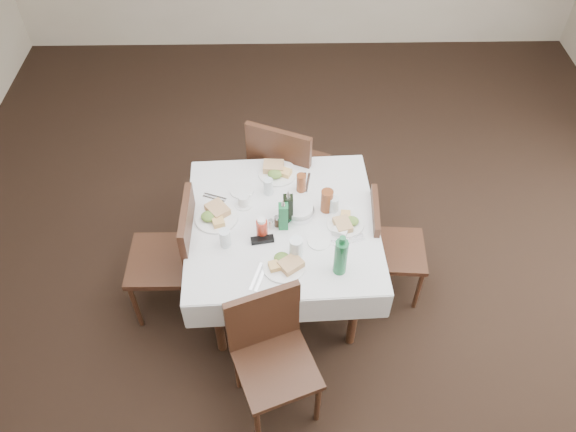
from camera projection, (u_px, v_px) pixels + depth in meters
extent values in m
plane|color=black|center=(312.00, 302.00, 4.01)|extent=(7.00, 7.00, 0.00)
cylinder|color=#301D0E|center=(218.00, 318.00, 3.50)|extent=(0.06, 0.06, 0.72)
cylinder|color=#301D0E|center=(220.00, 217.00, 4.08)|extent=(0.06, 0.06, 0.72)
cylinder|color=#301D0E|center=(354.00, 311.00, 3.54)|extent=(0.06, 0.06, 0.72)
cylinder|color=#301D0E|center=(338.00, 212.00, 4.12)|extent=(0.06, 0.06, 0.72)
cube|color=#301D0E|center=(282.00, 224.00, 3.53)|extent=(1.12, 1.12, 0.03)
cube|color=white|center=(282.00, 222.00, 3.52)|extent=(1.23, 1.23, 0.01)
cube|color=white|center=(278.00, 171.00, 4.00)|extent=(1.18, 0.06, 0.22)
cube|color=white|center=(288.00, 312.00, 3.20)|extent=(1.18, 0.06, 0.22)
cube|color=white|center=(373.00, 229.00, 3.62)|extent=(0.06, 1.18, 0.22)
cube|color=white|center=(190.00, 238.00, 3.58)|extent=(0.06, 1.18, 0.22)
cube|color=#301D0E|center=(290.00, 168.00, 4.25)|extent=(0.63, 0.63, 0.04)
cube|color=#301D0E|center=(279.00, 160.00, 3.92)|extent=(0.45, 0.23, 0.52)
cylinder|color=#301D0E|center=(323.00, 181.00, 4.51)|extent=(0.04, 0.04, 0.49)
cylinder|color=#301D0E|center=(305.00, 216.00, 4.25)|extent=(0.04, 0.04, 0.49)
cylinder|color=#301D0E|center=(276.00, 167.00, 4.61)|extent=(0.04, 0.04, 0.49)
cylinder|color=#301D0E|center=(256.00, 201.00, 4.36)|extent=(0.04, 0.04, 0.49)
cube|color=#301D0E|center=(276.00, 368.00, 3.19)|extent=(0.56, 0.56, 0.04)
cube|color=#301D0E|center=(263.00, 318.00, 3.14)|extent=(0.42, 0.19, 0.47)
cylinder|color=#301D0E|center=(258.00, 426.00, 3.19)|extent=(0.04, 0.04, 0.44)
cylinder|color=#301D0E|center=(237.00, 369.00, 3.42)|extent=(0.04, 0.04, 0.44)
cylinder|color=#301D0E|center=(318.00, 402.00, 3.28)|extent=(0.04, 0.04, 0.44)
cylinder|color=#301D0E|center=(294.00, 349.00, 3.51)|extent=(0.04, 0.04, 0.44)
cube|color=#301D0E|center=(395.00, 251.00, 3.81)|extent=(0.42, 0.42, 0.04)
cube|color=#301D0E|center=(372.00, 229.00, 3.66)|extent=(0.06, 0.40, 0.43)
cylinder|color=#301D0E|center=(418.00, 290.00, 3.84)|extent=(0.03, 0.03, 0.41)
cylinder|color=#301D0E|center=(368.00, 288.00, 3.85)|extent=(0.03, 0.03, 0.41)
cylinder|color=#301D0E|center=(413.00, 251.00, 4.07)|extent=(0.03, 0.03, 0.41)
cylinder|color=#301D0E|center=(366.00, 249.00, 4.08)|extent=(0.03, 0.03, 0.41)
cube|color=#301D0E|center=(163.00, 260.00, 3.68)|extent=(0.45, 0.45, 0.04)
cube|color=#301D0E|center=(190.00, 236.00, 3.50)|extent=(0.04, 0.45, 0.49)
cylinder|color=#301D0E|center=(145.00, 259.00, 3.98)|extent=(0.04, 0.04, 0.46)
cylinder|color=#301D0E|center=(200.00, 258.00, 3.99)|extent=(0.04, 0.04, 0.46)
cylinder|color=#301D0E|center=(136.00, 305.00, 3.72)|extent=(0.04, 0.04, 0.46)
cylinder|color=#301D0E|center=(194.00, 305.00, 3.72)|extent=(0.04, 0.04, 0.46)
cylinder|color=white|center=(278.00, 173.00, 3.80)|extent=(0.26, 0.26, 0.01)
cube|color=tan|center=(273.00, 167.00, 3.80)|extent=(0.14, 0.12, 0.04)
cube|color=gold|center=(284.00, 172.00, 3.77)|extent=(0.11, 0.10, 0.03)
ellipsoid|color=#376E1B|center=(275.00, 174.00, 3.75)|extent=(0.10, 0.09, 0.04)
cylinder|color=white|center=(284.00, 266.00, 3.27)|extent=(0.25, 0.25, 0.01)
cube|color=tan|center=(291.00, 264.00, 3.24)|extent=(0.17, 0.16, 0.04)
cube|color=gold|center=(276.00, 266.00, 3.24)|extent=(0.10, 0.09, 0.03)
ellipsoid|color=#376E1B|center=(282.00, 258.00, 3.28)|extent=(0.09, 0.08, 0.04)
cylinder|color=white|center=(345.00, 223.00, 3.49)|extent=(0.23, 0.23, 0.01)
cube|color=tan|center=(343.00, 225.00, 3.45)|extent=(0.12, 0.14, 0.04)
cube|color=gold|center=(346.00, 216.00, 3.51)|extent=(0.07, 0.08, 0.03)
ellipsoid|color=#376E1B|center=(352.00, 221.00, 3.47)|extent=(0.09, 0.08, 0.04)
cylinder|color=white|center=(216.00, 218.00, 3.52)|extent=(0.27, 0.27, 0.01)
cube|color=tan|center=(218.00, 209.00, 3.53)|extent=(0.17, 0.18, 0.05)
cube|color=gold|center=(218.00, 221.00, 3.47)|extent=(0.09, 0.11, 0.04)
ellipsoid|color=#376E1B|center=(209.00, 216.00, 3.49)|extent=(0.10, 0.09, 0.05)
cylinder|color=white|center=(242.00, 190.00, 3.69)|extent=(0.16, 0.16, 0.01)
cylinder|color=white|center=(319.00, 241.00, 3.40)|extent=(0.14, 0.14, 0.01)
cylinder|color=silver|center=(268.00, 186.00, 3.64)|extent=(0.06, 0.06, 0.12)
cylinder|color=silver|center=(296.00, 248.00, 3.27)|extent=(0.08, 0.08, 0.15)
cylinder|color=silver|center=(334.00, 205.00, 3.53)|extent=(0.06, 0.06, 0.12)
cylinder|color=silver|center=(225.00, 238.00, 3.34)|extent=(0.07, 0.07, 0.12)
cylinder|color=brown|center=(301.00, 183.00, 3.65)|extent=(0.06, 0.06, 0.13)
cylinder|color=brown|center=(327.00, 201.00, 3.52)|extent=(0.08, 0.08, 0.16)
cylinder|color=silver|center=(299.00, 212.00, 3.54)|extent=(0.20, 0.20, 0.04)
cylinder|color=white|center=(299.00, 209.00, 3.52)|extent=(0.18, 0.18, 0.04)
cube|color=black|center=(288.00, 209.00, 3.45)|extent=(0.06, 0.06, 0.20)
cone|color=silver|center=(288.00, 194.00, 3.36)|extent=(0.03, 0.03, 0.06)
cube|color=#1A6937|center=(283.00, 216.00, 3.41)|extent=(0.06, 0.06, 0.19)
cone|color=silver|center=(283.00, 202.00, 3.32)|extent=(0.03, 0.03, 0.05)
cylinder|color=#A72C1A|center=(262.00, 229.00, 3.39)|extent=(0.07, 0.07, 0.13)
cylinder|color=white|center=(262.00, 221.00, 3.33)|extent=(0.05, 0.05, 0.02)
cylinder|color=white|center=(271.00, 225.00, 3.46)|extent=(0.03, 0.03, 0.06)
cylinder|color=silver|center=(271.00, 221.00, 3.43)|extent=(0.03, 0.03, 0.01)
cylinder|color=#443023|center=(277.00, 222.00, 3.47)|extent=(0.04, 0.04, 0.07)
cylinder|color=silver|center=(277.00, 218.00, 3.44)|extent=(0.04, 0.04, 0.01)
cylinder|color=white|center=(244.00, 205.00, 3.61)|extent=(0.11, 0.11, 0.01)
cylinder|color=white|center=(244.00, 200.00, 3.58)|extent=(0.07, 0.07, 0.07)
cylinder|color=black|center=(243.00, 197.00, 3.56)|extent=(0.06, 0.06, 0.01)
torus|color=white|center=(248.00, 197.00, 3.60)|extent=(0.04, 0.04, 0.05)
cube|color=black|center=(262.00, 240.00, 3.39)|extent=(0.15, 0.07, 0.03)
cylinder|color=#1A6937|center=(341.00, 257.00, 3.16)|extent=(0.08, 0.08, 0.25)
cylinder|color=#1A6937|center=(343.00, 240.00, 3.06)|extent=(0.04, 0.04, 0.05)
cube|color=white|center=(340.00, 232.00, 3.42)|extent=(0.10, 0.08, 0.04)
cube|color=pink|center=(340.00, 232.00, 3.42)|extent=(0.07, 0.06, 0.02)
cube|color=silver|center=(303.00, 182.00, 3.75)|extent=(0.05, 0.18, 0.01)
cube|color=silver|center=(308.00, 183.00, 3.74)|extent=(0.05, 0.18, 0.01)
cube|color=silver|center=(261.00, 278.00, 3.21)|extent=(0.08, 0.20, 0.01)
cube|color=silver|center=(256.00, 277.00, 3.22)|extent=(0.08, 0.20, 0.01)
cube|color=silver|center=(349.00, 242.00, 3.40)|extent=(0.20, 0.06, 0.01)
cube|color=silver|center=(347.00, 238.00, 3.42)|extent=(0.20, 0.06, 0.01)
cube|color=silver|center=(215.00, 196.00, 3.66)|extent=(0.15, 0.07, 0.01)
cube|color=silver|center=(214.00, 199.00, 3.64)|extent=(0.15, 0.07, 0.01)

